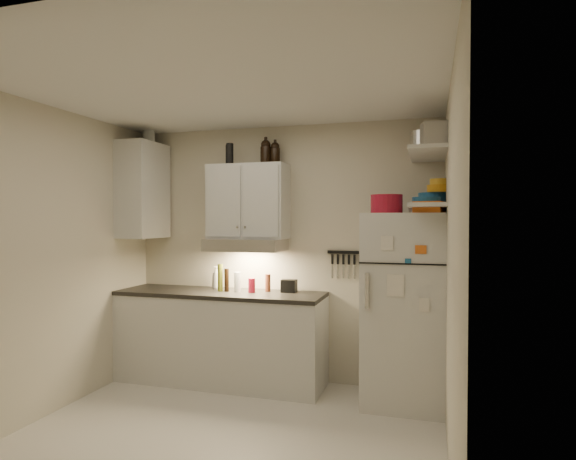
# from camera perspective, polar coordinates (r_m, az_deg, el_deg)

# --- Properties ---
(floor) EXTENTS (3.20, 3.00, 0.02)m
(floor) POSITION_cam_1_polar(r_m,az_deg,el_deg) (3.91, -7.97, -23.77)
(floor) COLOR silver
(floor) RESTS_ON ground
(ceiling) EXTENTS (3.20, 3.00, 0.02)m
(ceiling) POSITION_cam_1_polar(r_m,az_deg,el_deg) (3.67, -8.10, 16.48)
(ceiling) COLOR silver
(ceiling) RESTS_ON ground
(back_wall) EXTENTS (3.20, 0.02, 2.60)m
(back_wall) POSITION_cam_1_polar(r_m,az_deg,el_deg) (4.97, -0.76, -2.72)
(back_wall) COLOR beige
(back_wall) RESTS_ON ground
(left_wall) EXTENTS (0.02, 3.00, 2.60)m
(left_wall) POSITION_cam_1_polar(r_m,az_deg,el_deg) (4.48, -27.15, -3.29)
(left_wall) COLOR beige
(left_wall) RESTS_ON ground
(right_wall) EXTENTS (0.02, 3.00, 2.60)m
(right_wall) POSITION_cam_1_polar(r_m,az_deg,el_deg) (3.24, 18.90, -4.91)
(right_wall) COLOR beige
(right_wall) RESTS_ON ground
(base_cabinet) EXTENTS (2.10, 0.60, 0.88)m
(base_cabinet) POSITION_cam_1_polar(r_m,az_deg,el_deg) (5.01, -8.01, -12.66)
(base_cabinet) COLOR silver
(base_cabinet) RESTS_ON floor
(countertop) EXTENTS (2.10, 0.62, 0.04)m
(countertop) POSITION_cam_1_polar(r_m,az_deg,el_deg) (4.92, -8.02, -7.45)
(countertop) COLOR black
(countertop) RESTS_ON base_cabinet
(upper_cabinet) EXTENTS (0.80, 0.33, 0.75)m
(upper_cabinet) POSITION_cam_1_polar(r_m,az_deg,el_deg) (4.90, -4.73, 3.37)
(upper_cabinet) COLOR silver
(upper_cabinet) RESTS_ON back_wall
(side_cabinet) EXTENTS (0.33, 0.55, 1.00)m
(side_cabinet) POSITION_cam_1_polar(r_m,az_deg,el_deg) (5.30, -16.81, 4.51)
(side_cabinet) COLOR silver
(side_cabinet) RESTS_ON left_wall
(range_hood) EXTENTS (0.76, 0.46, 0.12)m
(range_hood) POSITION_cam_1_polar(r_m,az_deg,el_deg) (4.84, -5.00, -1.76)
(range_hood) COLOR silver
(range_hood) RESTS_ON back_wall
(fridge) EXTENTS (0.70, 0.68, 1.70)m
(fridge) POSITION_cam_1_polar(r_m,az_deg,el_deg) (4.46, 13.56, -9.04)
(fridge) COLOR silver
(fridge) RESTS_ON floor
(shelf_hi) EXTENTS (0.30, 0.95, 0.03)m
(shelf_hi) POSITION_cam_1_polar(r_m,az_deg,el_deg) (4.28, 16.26, 8.66)
(shelf_hi) COLOR silver
(shelf_hi) RESTS_ON right_wall
(shelf_lo) EXTENTS (0.30, 0.95, 0.03)m
(shelf_lo) POSITION_cam_1_polar(r_m,az_deg,el_deg) (4.25, 16.22, 2.77)
(shelf_lo) COLOR silver
(shelf_lo) RESTS_ON right_wall
(knife_strip) EXTENTS (0.42, 0.02, 0.03)m
(knife_strip) POSITION_cam_1_polar(r_m,az_deg,el_deg) (4.78, 7.19, -2.64)
(knife_strip) COLOR black
(knife_strip) RESTS_ON back_wall
(dutch_oven) EXTENTS (0.36, 0.36, 0.16)m
(dutch_oven) POSITION_cam_1_polar(r_m,az_deg,el_deg) (4.27, 11.60, 3.05)
(dutch_oven) COLOR maroon
(dutch_oven) RESTS_ON fridge
(book_stack) EXTENTS (0.27, 0.32, 0.09)m
(book_stack) POSITION_cam_1_polar(r_m,az_deg,el_deg) (4.20, 16.45, 2.60)
(book_stack) COLOR orange
(book_stack) RESTS_ON fridge
(spice_jar) EXTENTS (0.07, 0.07, 0.10)m
(spice_jar) POSITION_cam_1_polar(r_m,az_deg,el_deg) (4.30, 14.56, 2.62)
(spice_jar) COLOR silver
(spice_jar) RESTS_ON fridge
(stock_pot) EXTENTS (0.34, 0.34, 0.21)m
(stock_pot) POSITION_cam_1_polar(r_m,az_deg,el_deg) (4.52, 16.13, 9.80)
(stock_pot) COLOR silver
(stock_pot) RESTS_ON shelf_hi
(tin_a) EXTENTS (0.23, 0.22, 0.18)m
(tin_a) POSITION_cam_1_polar(r_m,az_deg,el_deg) (4.18, 17.35, 10.30)
(tin_a) COLOR #AAAAAD
(tin_a) RESTS_ON shelf_hi
(tin_b) EXTENTS (0.22, 0.22, 0.19)m
(tin_b) POSITION_cam_1_polar(r_m,az_deg,el_deg) (4.00, 16.91, 10.75)
(tin_b) COLOR #AAAAAD
(tin_b) RESTS_ON shelf_hi
(bowl_teal) EXTENTS (0.26, 0.26, 0.11)m
(bowl_teal) POSITION_cam_1_polar(r_m,az_deg,el_deg) (4.45, 16.87, 3.56)
(bowl_teal) COLOR #175183
(bowl_teal) RESTS_ON shelf_lo
(bowl_orange) EXTENTS (0.21, 0.21, 0.06)m
(bowl_orange) POSITION_cam_1_polar(r_m,az_deg,el_deg) (4.38, 17.51, 4.70)
(bowl_orange) COLOR #C67F12
(bowl_orange) RESTS_ON bowl_teal
(bowl_yellow) EXTENTS (0.16, 0.16, 0.05)m
(bowl_yellow) POSITION_cam_1_polar(r_m,az_deg,el_deg) (4.38, 17.52, 5.45)
(bowl_yellow) COLOR gold
(bowl_yellow) RESTS_ON bowl_orange
(plates) EXTENTS (0.29, 0.29, 0.06)m
(plates) POSITION_cam_1_polar(r_m,az_deg,el_deg) (4.24, 16.05, 3.37)
(plates) COLOR #175183
(plates) RESTS_ON shelf_lo
(growler_a) EXTENTS (0.14, 0.14, 0.26)m
(growler_a) POSITION_cam_1_polar(r_m,az_deg,el_deg) (4.93, -2.65, 9.23)
(growler_a) COLOR black
(growler_a) RESTS_ON upper_cabinet
(growler_b) EXTENTS (0.10, 0.10, 0.23)m
(growler_b) POSITION_cam_1_polar(r_m,az_deg,el_deg) (4.90, -1.53, 9.12)
(growler_b) COLOR black
(growler_b) RESTS_ON upper_cabinet
(thermos_a) EXTENTS (0.08, 0.08, 0.21)m
(thermos_a) POSITION_cam_1_polar(r_m,az_deg,el_deg) (4.96, -6.91, 8.93)
(thermos_a) COLOR black
(thermos_a) RESTS_ON upper_cabinet
(thermos_b) EXTENTS (0.07, 0.07, 0.20)m
(thermos_b) POSITION_cam_1_polar(r_m,az_deg,el_deg) (4.95, -7.01, 8.84)
(thermos_b) COLOR black
(thermos_b) RESTS_ON upper_cabinet
(side_jar) EXTENTS (0.14, 0.14, 0.17)m
(side_jar) POSITION_cam_1_polar(r_m,az_deg,el_deg) (5.47, -16.17, 10.57)
(side_jar) COLOR silver
(side_jar) RESTS_ON side_cabinet
(soap_bottle) EXTENTS (0.12, 0.12, 0.27)m
(soap_bottle) POSITION_cam_1_polar(r_m,az_deg,el_deg) (5.08, -8.49, -5.43)
(soap_bottle) COLOR silver
(soap_bottle) RESTS_ON countertop
(pepper_mill) EXTENTS (0.06, 0.06, 0.18)m
(pepper_mill) POSITION_cam_1_polar(r_m,az_deg,el_deg) (4.86, -2.40, -6.28)
(pepper_mill) COLOR brown
(pepper_mill) RESTS_ON countertop
(oil_bottle) EXTENTS (0.06, 0.06, 0.27)m
(oil_bottle) POSITION_cam_1_polar(r_m,az_deg,el_deg) (4.92, -8.03, -5.61)
(oil_bottle) COLOR #545A16
(oil_bottle) RESTS_ON countertop
(vinegar_bottle) EXTENTS (0.06, 0.06, 0.23)m
(vinegar_bottle) POSITION_cam_1_polar(r_m,az_deg,el_deg) (4.89, -7.28, -5.90)
(vinegar_bottle) COLOR black
(vinegar_bottle) RESTS_ON countertop
(clear_bottle) EXTENTS (0.08, 0.08, 0.20)m
(clear_bottle) POSITION_cam_1_polar(r_m,az_deg,el_deg) (4.87, -6.02, -6.13)
(clear_bottle) COLOR silver
(clear_bottle) RESTS_ON countertop
(red_jar) EXTENTS (0.09, 0.09, 0.14)m
(red_jar) POSITION_cam_1_polar(r_m,az_deg,el_deg) (4.81, -4.32, -6.56)
(red_jar) COLOR maroon
(red_jar) RESTS_ON countertop
(caddy) EXTENTS (0.15, 0.11, 0.13)m
(caddy) POSITION_cam_1_polar(r_m,az_deg,el_deg) (4.81, 0.12, -6.64)
(caddy) COLOR black
(caddy) RESTS_ON countertop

